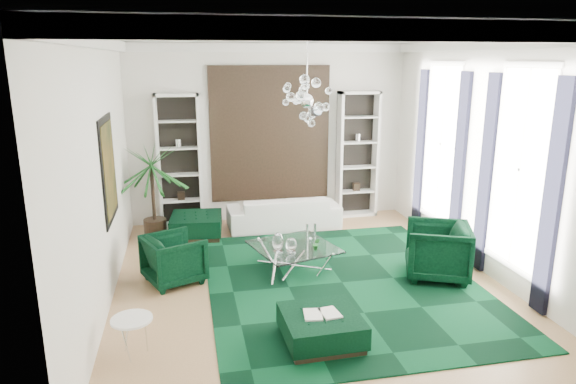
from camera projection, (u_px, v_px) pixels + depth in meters
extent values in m
cube|color=tan|center=(307.00, 281.00, 8.29)|extent=(6.00, 7.00, 0.02)
cube|color=white|center=(309.00, 35.00, 7.33)|extent=(6.00, 7.00, 0.02)
cube|color=silver|center=(270.00, 134.00, 11.14)|extent=(6.00, 0.02, 3.80)
cube|color=silver|center=(403.00, 245.00, 4.48)|extent=(6.00, 0.02, 3.80)
cube|color=silver|center=(101.00, 174.00, 7.23)|extent=(0.02, 7.00, 3.80)
cube|color=silver|center=(486.00, 158.00, 8.39)|extent=(0.02, 7.00, 3.80)
cylinder|color=white|center=(304.00, 38.00, 7.62)|extent=(0.90, 0.90, 0.05)
cube|color=black|center=(270.00, 134.00, 11.09)|extent=(2.50, 0.06, 2.80)
cube|color=black|center=(109.00, 169.00, 7.82)|extent=(0.04, 1.30, 1.60)
cube|color=white|center=(520.00, 170.00, 7.53)|extent=(0.03, 1.10, 2.90)
cube|color=black|center=(552.00, 200.00, 6.85)|extent=(0.07, 0.30, 3.25)
cube|color=black|center=(486.00, 175.00, 8.33)|extent=(0.07, 0.30, 3.25)
cube|color=white|center=(441.00, 144.00, 9.81)|extent=(0.03, 1.10, 2.90)
cube|color=black|center=(459.00, 165.00, 9.13)|extent=(0.07, 0.30, 3.25)
cube|color=black|center=(420.00, 150.00, 10.61)|extent=(0.07, 0.30, 3.25)
cube|color=black|center=(342.00, 283.00, 8.18)|extent=(4.20, 5.00, 0.02)
imported|color=white|center=(284.00, 212.00, 10.84)|extent=(2.36, 0.98, 0.68)
imported|color=black|center=(174.00, 259.00, 8.16)|extent=(1.12, 1.11, 0.78)
imported|color=black|center=(437.00, 251.00, 8.33)|extent=(1.29, 1.28, 0.91)
cube|color=black|center=(197.00, 226.00, 10.30)|extent=(1.08, 1.08, 0.44)
cube|color=black|center=(321.00, 328.00, 6.45)|extent=(0.98, 0.98, 0.38)
cube|color=white|center=(321.00, 313.00, 6.40)|extent=(0.46, 0.31, 0.03)
cylinder|color=white|center=(133.00, 337.00, 6.16)|extent=(0.50, 0.50, 0.47)
imported|color=#19591E|center=(316.00, 244.00, 8.39)|extent=(0.14, 0.13, 0.21)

